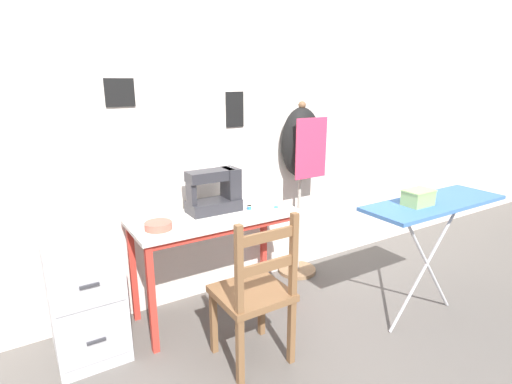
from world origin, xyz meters
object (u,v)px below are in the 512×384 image
object	(u,v)px
fabric_bowl	(158,225)
ironing_board	(434,208)
thread_spool_near_machine	(249,208)
dress_form	(301,152)
scissors	(280,207)
storage_box	(418,197)
filing_cabinet	(85,294)
sewing_machine	(216,192)
wooden_chair	(255,294)

from	to	relation	value
fabric_bowl	ironing_board	bearing A→B (deg)	-26.08
thread_spool_near_machine	dress_form	xyz separation A→B (m)	(0.60, 0.21, 0.31)
fabric_bowl	scissors	world-z (taller)	fabric_bowl
storage_box	thread_spool_near_machine	bearing A→B (deg)	132.78
ironing_board	storage_box	size ratio (longest dim) A/B	5.53
scissors	filing_cabinet	distance (m)	1.37
sewing_machine	ironing_board	xyz separation A→B (m)	(1.11, -0.90, -0.06)
sewing_machine	wooden_chair	distance (m)	0.79
scissors	ironing_board	size ratio (longest dim) A/B	0.12
storage_box	dress_form	bearing A→B (deg)	97.66
scissors	storage_box	bearing A→B (deg)	-54.08
fabric_bowl	thread_spool_near_machine	xyz separation A→B (m)	(0.66, 0.03, -0.01)
scissors	dress_form	size ratio (longest dim) A/B	0.09
dress_form	storage_box	world-z (taller)	dress_form
scissors	filing_cabinet	size ratio (longest dim) A/B	0.16
wooden_chair	ironing_board	world-z (taller)	wooden_chair
ironing_board	wooden_chair	bearing A→B (deg)	168.60
sewing_machine	thread_spool_near_machine	size ratio (longest dim) A/B	10.02
sewing_machine	dress_form	size ratio (longest dim) A/B	0.26
fabric_bowl	storage_box	xyz separation A→B (m)	(1.40, -0.76, 0.15)
fabric_bowl	storage_box	world-z (taller)	storage_box
wooden_chair	storage_box	bearing A→B (deg)	-13.02
thread_spool_near_machine	filing_cabinet	bearing A→B (deg)	178.04
fabric_bowl	storage_box	size ratio (longest dim) A/B	0.88
fabric_bowl	ironing_board	xyz separation A→B (m)	(1.57, -0.77, 0.05)
sewing_machine	filing_cabinet	world-z (taller)	sewing_machine
thread_spool_near_machine	dress_form	world-z (taller)	dress_form
filing_cabinet	storage_box	distance (m)	2.09
storage_box	fabric_bowl	bearing A→B (deg)	151.35
wooden_chair	sewing_machine	bearing A→B (deg)	81.58
storage_box	ironing_board	bearing A→B (deg)	-1.21
sewing_machine	fabric_bowl	bearing A→B (deg)	-164.06
thread_spool_near_machine	storage_box	world-z (taller)	storage_box
sewing_machine	filing_cabinet	xyz separation A→B (m)	(-0.90, -0.06, -0.48)
sewing_machine	thread_spool_near_machine	xyz separation A→B (m)	(0.20, -0.10, -0.12)
thread_spool_near_machine	wooden_chair	size ratio (longest dim) A/B	0.04
sewing_machine	scissors	world-z (taller)	sewing_machine
dress_form	storage_box	xyz separation A→B (m)	(0.13, -1.00, -0.15)
wooden_chair	storage_box	xyz separation A→B (m)	(1.04, -0.24, 0.47)
thread_spool_near_machine	filing_cabinet	world-z (taller)	filing_cabinet
wooden_chair	dress_form	bearing A→B (deg)	40.20
scissors	dress_form	bearing A→B (deg)	35.52
fabric_bowl	wooden_chair	bearing A→B (deg)	-55.41
sewing_machine	storage_box	size ratio (longest dim) A/B	2.00
wooden_chair	dress_form	world-z (taller)	dress_form
scissors	filing_cabinet	world-z (taller)	filing_cabinet
filing_cabinet	scissors	bearing A→B (deg)	-4.79
wooden_chair	dress_form	distance (m)	1.33
filing_cabinet	sewing_machine	bearing A→B (deg)	3.82
wooden_chair	dress_form	xyz separation A→B (m)	(0.90, 0.76, 0.61)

